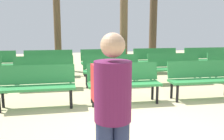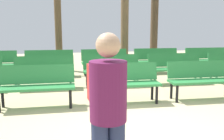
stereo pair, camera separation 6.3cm
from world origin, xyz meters
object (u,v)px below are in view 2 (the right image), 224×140
(bench_r0_c3, at_px, (202,77))
(bench_r1_c3, at_px, (175,66))
(bench_r2_c4, at_px, (207,58))
(bench_r0_c1, at_px, (36,83))
(bench_r1_c2, at_px, (112,68))
(tree_1, at_px, (154,26))
(bench_r2_c3, at_px, (157,59))
(tree_0, at_px, (125,33))
(visitor_with_backpack, at_px, (107,110))
(bench_r2_c1, at_px, (49,61))
(tree_2, at_px, (59,34))
(bench_r1_c1, at_px, (44,70))
(bench_r0_c2, at_px, (123,80))
(bench_r2_c2, at_px, (105,60))

(bench_r0_c3, bearing_deg, bench_r1_c3, 88.27)
(bench_r1_c3, bearing_deg, bench_r2_c4, 40.33)
(bench_r0_c1, bearing_deg, bench_r1_c2, 40.49)
(tree_1, bearing_deg, bench_r0_c1, -130.96)
(bench_r2_c3, bearing_deg, tree_0, 136.02)
(bench_r0_c3, height_order, visitor_with_backpack, visitor_with_backpack)
(bench_r0_c3, height_order, bench_r1_c2, same)
(tree_1, bearing_deg, bench_r2_c1, -156.12)
(tree_2, bearing_deg, bench_r2_c3, -20.89)
(bench_r0_c1, distance_m, visitor_with_backpack, 3.33)
(bench_r0_c3, xyz_separation_m, bench_r2_c3, (0.14, 3.25, 0.00))
(bench_r1_c2, relative_size, bench_r2_c3, 1.00)
(bench_r1_c3, relative_size, tree_2, 0.59)
(tree_2, bearing_deg, bench_r1_c1, -97.74)
(bench_r2_c4, bearing_deg, bench_r0_c1, -149.77)
(bench_r0_c2, distance_m, bench_r2_c4, 5.00)
(bench_r0_c1, bearing_deg, visitor_with_backpack, -72.08)
(bench_r0_c1, bearing_deg, bench_r2_c1, 89.04)
(visitor_with_backpack, bearing_deg, bench_r0_c3, -135.21)
(bench_r2_c4, bearing_deg, visitor_with_backpack, -125.42)
(bench_r2_c1, height_order, bench_r2_c3, same)
(bench_r0_c2, bearing_deg, visitor_with_backpack, -104.27)
(bench_r0_c2, height_order, bench_r1_c1, same)
(bench_r1_c2, height_order, bench_r2_c4, same)
(bench_r2_c1, distance_m, bench_r2_c3, 3.76)
(bench_r0_c2, distance_m, tree_0, 4.42)
(bench_r1_c2, bearing_deg, tree_1, 57.11)
(bench_r1_c3, bearing_deg, bench_r2_c1, 157.83)
(tree_1, bearing_deg, bench_r0_c3, -98.35)
(bench_r0_c2, bearing_deg, bench_r2_c2, 89.75)
(bench_r0_c2, height_order, tree_1, tree_1)
(tree_1, relative_size, tree_2, 1.21)
(bench_r2_c3, relative_size, tree_1, 0.49)
(bench_r2_c3, xyz_separation_m, tree_0, (-0.95, 0.99, 0.91))
(bench_r1_c3, height_order, bench_r2_c1, same)
(bench_r2_c1, relative_size, tree_1, 0.49)
(bench_r1_c1, distance_m, bench_r1_c2, 1.86)
(bench_r2_c4, xyz_separation_m, tree_1, (-1.28, 2.17, 1.16))
(bench_r1_c1, height_order, bench_r1_c2, same)
(bench_r2_c3, relative_size, tree_0, 0.57)
(bench_r0_c2, bearing_deg, bench_r0_c1, -179.46)
(bench_r0_c2, relative_size, bench_r1_c1, 1.00)
(bench_r2_c4, height_order, tree_0, tree_0)
(bench_r1_c2, relative_size, bench_r2_c2, 1.01)
(bench_r1_c3, xyz_separation_m, bench_r2_c4, (1.96, 1.51, 0.00))
(bench_r2_c3, bearing_deg, tree_1, 74.98)
(bench_r0_c1, relative_size, bench_r1_c3, 0.99)
(bench_r1_c2, relative_size, tree_2, 0.59)
(bench_r0_c3, bearing_deg, bench_r0_c1, -179.79)
(bench_r2_c4, relative_size, tree_0, 0.57)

